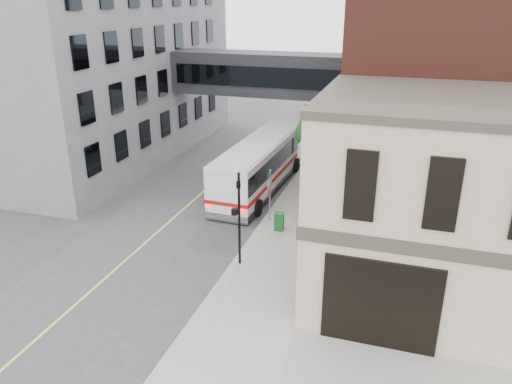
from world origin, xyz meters
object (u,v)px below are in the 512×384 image
Objects in this scene: bus at (261,162)px; pedestrian_a at (307,188)px; pedestrian_c at (313,185)px; sandwich_board at (304,239)px; newspaper_box at (279,221)px; pedestrian_b at (309,179)px.

bus reaches higher than pedestrian_a.
pedestrian_c is (3.67, -1.06, -0.76)m from bus.
newspaper_box is at bearing 132.30° from sandwich_board.
pedestrian_b is (-0.19, 1.62, 0.03)m from pedestrian_a.
sandwich_board is at bearing -51.04° from newspaper_box.
pedestrian_b is at bearing 79.85° from newspaper_box.
bus is 6.74m from newspaper_box.
pedestrian_c is 6.69m from sandwich_board.
pedestrian_a reaches higher than sandwich_board.
sandwich_board is (0.94, -6.62, -0.33)m from pedestrian_c.
pedestrian_b is 1.01× the size of pedestrian_c.
pedestrian_b is at bearing 84.78° from pedestrian_a.
bus reaches higher than sandwich_board.
sandwich_board is (1.19, -6.05, -0.31)m from pedestrian_a.
pedestrian_b is 1.65× the size of sandwich_board.
pedestrian_a is at bearing 76.15° from newspaper_box.
bus is 7.07× the size of pedestrian_a.
pedestrian_a is (3.41, -1.63, -0.78)m from bus.
bus reaches higher than pedestrian_b.
bus is 3.86m from pedestrian_a.
pedestrian_c reaches higher than pedestrian_a.
sandwich_board is at bearing -53.15° from pedestrian_c.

